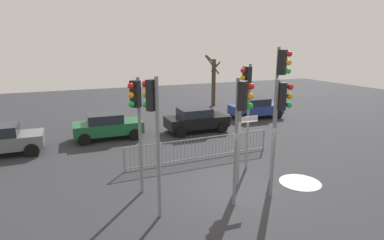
{
  "coord_description": "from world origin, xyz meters",
  "views": [
    {
      "loc": [
        -5.56,
        -9.24,
        5.23
      ],
      "look_at": [
        -0.43,
        3.22,
        1.96
      ],
      "focal_mm": 28.95,
      "sensor_mm": 36.0,
      "label": 1
    }
  ],
  "objects": [
    {
      "name": "ground_plane",
      "position": [
        0.0,
        0.0,
        0.0
      ],
      "size": [
        60.0,
        60.0,
        0.0
      ],
      "primitive_type": "plane",
      "color": "#2D2D33"
    },
    {
      "name": "traffic_light_mid_right",
      "position": [
        -0.57,
        -1.15,
        3.13
      ],
      "size": [
        0.45,
        0.48,
        4.27
      ],
      "rotation": [
        0.0,
        0.0,
        3.82
      ],
      "color": "slate",
      "rests_on": "ground"
    },
    {
      "name": "traffic_light_rear_right",
      "position": [
        1.78,
        0.06,
        3.77
      ],
      "size": [
        0.4,
        0.53,
        5.17
      ],
      "rotation": [
        0.0,
        0.0,
        3.6
      ],
      "color": "slate",
      "rests_on": "ground"
    },
    {
      "name": "traffic_light_mid_left",
      "position": [
        1.24,
        1.43,
        3.3
      ],
      "size": [
        0.56,
        0.36,
        4.5
      ],
      "rotation": [
        0.0,
        0.0,
        1.82
      ],
      "color": "slate",
      "rests_on": "ground"
    },
    {
      "name": "traffic_light_rear_left",
      "position": [
        -3.26,
        -0.68,
        3.21
      ],
      "size": [
        0.44,
        0.49,
        4.38
      ],
      "rotation": [
        0.0,
        0.0,
        0.63
      ],
      "color": "slate",
      "rests_on": "ground"
    },
    {
      "name": "traffic_light_foreground_right",
      "position": [
        -3.39,
        0.96,
        3.07
      ],
      "size": [
        0.47,
        0.46,
        4.19
      ],
      "rotation": [
        0.0,
        0.0,
        2.31
      ],
      "color": "slate",
      "rests_on": "ground"
    },
    {
      "name": "traffic_light_foreground_left",
      "position": [
        0.99,
        -1.06,
        3.04
      ],
      "size": [
        0.53,
        0.39,
        4.15
      ],
      "rotation": [
        0.0,
        0.0,
        4.29
      ],
      "color": "slate",
      "rests_on": "ground"
    },
    {
      "name": "direction_sign_post",
      "position": [
        0.3,
        0.24,
        1.64
      ],
      "size": [
        0.79,
        0.09,
        2.92
      ],
      "rotation": [
        0.0,
        0.0,
        -0.03
      ],
      "color": "slate",
      "rests_on": "ground"
    },
    {
      "name": "pedestrian_guard_railing",
      "position": [
        -0.0,
        3.22,
        0.55
      ],
      "size": [
        7.17,
        0.23,
        1.07
      ],
      "rotation": [
        0.0,
        0.0,
        0.02
      ],
      "color": "slate",
      "rests_on": "ground"
    },
    {
      "name": "car_green_trailing",
      "position": [
        -3.53,
        8.35,
        0.77
      ],
      "size": [
        3.83,
        1.98,
        1.47
      ],
      "rotation": [
        0.0,
        0.0,
        -0.02
      ],
      "color": "#195933",
      "rests_on": "ground"
    },
    {
      "name": "car_blue_mid",
      "position": [
        7.2,
        9.53,
        0.77
      ],
      "size": [
        3.82,
        1.97,
        1.47
      ],
      "rotation": [
        0.0,
        0.0,
        -0.01
      ],
      "color": "navy",
      "rests_on": "ground"
    },
    {
      "name": "car_black_near",
      "position": [
        1.72,
        7.78,
        0.77
      ],
      "size": [
        3.81,
        1.93,
        1.47
      ],
      "rotation": [
        0.0,
        0.0,
        0.0
      ],
      "color": "black",
      "rests_on": "ground"
    },
    {
      "name": "car_grey_far",
      "position": [
        -8.73,
        7.54,
        0.77
      ],
      "size": [
        3.81,
        1.93,
        1.47
      ],
      "rotation": [
        0.0,
        0.0,
        0.0
      ],
      "color": "slate",
      "rests_on": "ground"
    },
    {
      "name": "bare_tree_left",
      "position": [
        6.42,
        14.95,
        2.21
      ],
      "size": [
        1.54,
        1.54,
        4.41
      ],
      "color": "#473828",
      "rests_on": "ground"
    },
    {
      "name": "snow_patch_kerb",
      "position": [
        2.59,
        -0.52,
        0.01
      ],
      "size": [
        1.59,
        1.59,
        0.01
      ],
      "primitive_type": "cylinder",
      "color": "white",
      "rests_on": "ground"
    }
  ]
}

